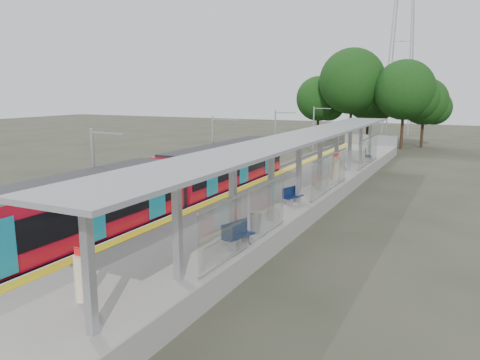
# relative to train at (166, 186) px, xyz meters

# --- Properties ---
(ground) EXTENTS (200.00, 200.00, 0.00)m
(ground) POSITION_rel_train_xyz_m (4.50, -10.58, -2.05)
(ground) COLOR #474438
(ground) RESTS_ON ground
(trackbed) EXTENTS (3.00, 70.00, 0.24)m
(trackbed) POSITION_rel_train_xyz_m (-0.00, 9.42, -1.93)
(trackbed) COLOR #59544C
(trackbed) RESTS_ON ground
(platform) EXTENTS (6.00, 50.00, 1.00)m
(platform) POSITION_rel_train_xyz_m (4.50, 9.42, -1.55)
(platform) COLOR gray
(platform) RESTS_ON ground
(tactile_strip) EXTENTS (0.60, 50.00, 0.02)m
(tactile_strip) POSITION_rel_train_xyz_m (1.95, 9.42, -1.04)
(tactile_strip) COLOR yellow
(tactile_strip) RESTS_ON platform
(end_fence) EXTENTS (6.00, 0.10, 1.20)m
(end_fence) POSITION_rel_train_xyz_m (4.50, 34.37, -0.45)
(end_fence) COLOR #9EA0A5
(end_fence) RESTS_ON platform
(train) EXTENTS (2.74, 27.60, 3.62)m
(train) POSITION_rel_train_xyz_m (0.00, 0.00, 0.00)
(train) COLOR black
(train) RESTS_ON ground
(canopy) EXTENTS (3.27, 38.00, 3.66)m
(canopy) POSITION_rel_train_xyz_m (6.11, 5.61, 2.15)
(canopy) COLOR #9EA0A5
(canopy) RESTS_ON platform
(pylon) EXTENTS (8.00, 4.00, 38.00)m
(pylon) POSITION_rel_train_xyz_m (3.50, 62.42, 16.95)
(pylon) COLOR #9EA0A5
(pylon) RESTS_ON ground
(tree_cluster) EXTENTS (19.93, 11.77, 12.73)m
(tree_cluster) POSITION_rel_train_xyz_m (2.59, 42.44, 5.18)
(tree_cluster) COLOR #382316
(tree_cluster) RESTS_ON ground
(catenary_masts) EXTENTS (2.08, 48.16, 5.40)m
(catenary_masts) POSITION_rel_train_xyz_m (-1.72, 8.42, 0.86)
(catenary_masts) COLOR #9EA0A5
(catenary_masts) RESTS_ON ground
(bench_near) EXTENTS (0.86, 1.60, 1.05)m
(bench_near) POSITION_rel_train_xyz_m (6.76, -4.74, -0.50)
(bench_near) COLOR #0F214E
(bench_near) RESTS_ON platform
(bench_mid) EXTENTS (0.81, 1.50, 0.98)m
(bench_mid) POSITION_rel_train_xyz_m (6.26, 3.08, -0.54)
(bench_mid) COLOR #0F214E
(bench_mid) RESTS_ON platform
(bench_far) EXTENTS (0.86, 1.75, 1.15)m
(bench_far) POSITION_rel_train_xyz_m (6.74, 21.08, -0.45)
(bench_far) COLOR #0F214E
(bench_far) RESTS_ON platform
(info_pillar_near) EXTENTS (0.38, 0.38, 1.67)m
(info_pillar_near) POSITION_rel_train_xyz_m (4.80, -11.24, -0.33)
(info_pillar_near) COLOR beige
(info_pillar_near) RESTS_ON platform
(info_pillar_far) EXTENTS (0.44, 0.44, 1.96)m
(info_pillar_far) POSITION_rel_train_xyz_m (6.59, 11.03, -0.20)
(info_pillar_far) COLOR beige
(info_pillar_far) RESTS_ON platform
(litter_bin) EXTENTS (0.60, 0.60, 0.98)m
(litter_bin) POSITION_rel_train_xyz_m (6.68, -2.75, -0.56)
(litter_bin) COLOR #9EA0A5
(litter_bin) RESTS_ON platform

